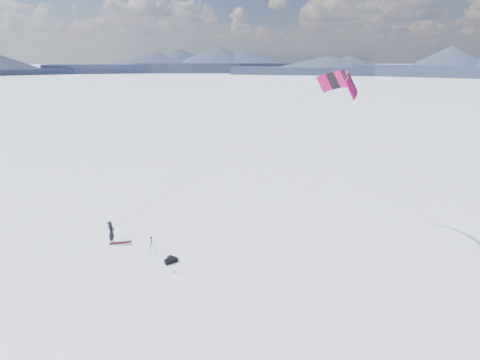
{
  "coord_description": "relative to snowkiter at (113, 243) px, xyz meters",
  "views": [
    {
      "loc": [
        6.59,
        -20.23,
        12.5
      ],
      "look_at": [
        8.21,
        2.81,
        4.43
      ],
      "focal_mm": 26.0,
      "sensor_mm": 36.0,
      "label": 1
    }
  ],
  "objects": [
    {
      "name": "snowboard",
      "position": [
        0.53,
        -0.0,
        0.02
      ],
      "size": [
        1.56,
        0.53,
        0.04
      ],
      "primitive_type": "cube",
      "rotation": [
        0.0,
        0.0,
        0.17
      ],
      "color": "maroon",
      "rests_on": "ground"
    },
    {
      "name": "tripod",
      "position": [
        3.06,
        -1.56,
        0.79
      ],
      "size": [
        0.63,
        0.61,
        1.22
      ],
      "rotation": [
        0.0,
        0.0,
        0.34
      ],
      "color": "black",
      "rests_on": "ground"
    },
    {
      "name": "horizon_hills",
      "position": [
        0.97,
        -2.37,
        4.18
      ],
      "size": [
        704.84,
        706.81,
        9.72
      ],
      "color": "#1D2136",
      "rests_on": "ground"
    },
    {
      "name": "snowkiter",
      "position": [
        0.0,
        0.0,
        0.0
      ],
      "size": [
        0.43,
        0.64,
        1.73
      ],
      "primitive_type": "imported",
      "rotation": [
        0.0,
        0.0,
        1.54
      ],
      "color": "black",
      "rests_on": "ground"
    },
    {
      "name": "gear_bag_b",
      "position": [
        4.53,
        -2.59,
        0.13
      ],
      "size": [
        0.74,
        0.67,
        0.31
      ],
      "rotation": [
        0.0,
        0.0,
        -0.64
      ],
      "color": "black",
      "rests_on": "ground"
    },
    {
      "name": "snow_tracks",
      "position": [
        -1.01,
        -2.28,
        0.0
      ],
      "size": [
        13.93,
        9.84,
        0.01
      ],
      "color": "#B2BDD7",
      "rests_on": "ground"
    },
    {
      "name": "ground",
      "position": [
        0.97,
        -2.37,
        0.0
      ],
      "size": [
        1800.0,
        1800.0,
        0.0
      ],
      "primitive_type": "plane",
      "color": "white"
    },
    {
      "name": "power_kite",
      "position": [
        15.87,
        0.85,
        10.93
      ],
      "size": [
        17.02,
        5.28,
        10.63
      ],
      "color": "#B30551",
      "rests_on": "ground"
    },
    {
      "name": "gear_bag_a",
      "position": [
        4.44,
        -2.85,
        0.15
      ],
      "size": [
        0.84,
        0.7,
        0.34
      ],
      "rotation": [
        0.0,
        0.0,
        0.52
      ],
      "color": "black",
      "rests_on": "ground"
    }
  ]
}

